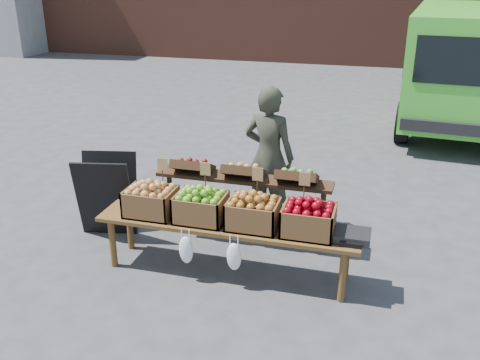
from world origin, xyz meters
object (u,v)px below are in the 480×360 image
(vendor, at_px, (269,156))
(delivery_van, at_px, (468,69))
(crate_red_apples, at_px, (253,214))
(weighing_scale, at_px, (352,236))
(display_bench, at_px, (227,248))
(crate_russet_pears, at_px, (201,208))
(back_table, at_px, (244,200))
(chalkboard_sign, at_px, (107,195))
(crate_green_apples, at_px, (308,221))
(crate_golden_apples, at_px, (151,202))

(vendor, bearing_deg, delivery_van, -107.54)
(crate_red_apples, relative_size, weighing_scale, 1.47)
(delivery_van, height_order, display_bench, delivery_van)
(display_bench, height_order, weighing_scale, weighing_scale)
(crate_russet_pears, relative_size, weighing_scale, 1.47)
(back_table, height_order, crate_red_apples, back_table)
(chalkboard_sign, distance_m, back_table, 1.61)
(display_bench, relative_size, crate_red_apples, 5.40)
(crate_red_apples, relative_size, crate_green_apples, 1.00)
(chalkboard_sign, xyz_separation_m, display_bench, (1.62, -0.49, -0.21))
(back_table, xyz_separation_m, crate_green_apples, (0.85, -0.72, 0.19))
(back_table, height_order, crate_green_apples, back_table)
(chalkboard_sign, xyz_separation_m, crate_green_apples, (2.44, -0.49, 0.22))
(delivery_van, xyz_separation_m, chalkboard_sign, (-4.50, -6.10, -0.64))
(delivery_van, bearing_deg, crate_green_apples, -102.43)
(vendor, relative_size, crate_green_apples, 3.44)
(crate_russet_pears, xyz_separation_m, crate_red_apples, (0.55, 0.00, 0.00))
(display_bench, xyz_separation_m, crate_red_apples, (0.27, 0.00, 0.42))
(crate_russet_pears, distance_m, crate_green_apples, 1.10)
(vendor, bearing_deg, weighing_scale, 140.45)
(crate_russet_pears, distance_m, crate_red_apples, 0.55)
(chalkboard_sign, height_order, crate_green_apples, chalkboard_sign)
(crate_russet_pears, relative_size, crate_green_apples, 1.00)
(delivery_van, bearing_deg, display_bench, -108.72)
(vendor, distance_m, crate_russet_pears, 1.37)
(chalkboard_sign, bearing_deg, crate_green_apples, -23.26)
(crate_golden_apples, bearing_deg, crate_red_apples, 0.00)
(display_bench, bearing_deg, crate_golden_apples, 180.00)
(vendor, height_order, weighing_scale, vendor)
(crate_russet_pears, bearing_deg, vendor, 72.42)
(weighing_scale, bearing_deg, vendor, 130.52)
(display_bench, distance_m, crate_golden_apples, 0.93)
(delivery_van, distance_m, crate_golden_apples, 7.57)
(back_table, xyz_separation_m, crate_russet_pears, (-0.25, -0.72, 0.19))
(vendor, xyz_separation_m, crate_russet_pears, (-0.41, -1.30, -0.15))
(back_table, distance_m, weighing_scale, 1.46)
(chalkboard_sign, bearing_deg, crate_golden_apples, -43.52)
(vendor, xyz_separation_m, chalkboard_sign, (-1.75, -0.82, -0.37))
(chalkboard_sign, xyz_separation_m, weighing_scale, (2.87, -0.49, 0.12))
(chalkboard_sign, bearing_deg, crate_russet_pears, -31.90)
(crate_golden_apples, height_order, crate_green_apples, same)
(display_bench, bearing_deg, weighing_scale, 0.00)
(display_bench, bearing_deg, crate_russet_pears, 180.00)
(back_table, relative_size, crate_golden_apples, 4.20)
(display_bench, bearing_deg, crate_red_apples, 0.00)
(delivery_van, bearing_deg, weighing_scale, -99.01)
(display_bench, xyz_separation_m, crate_green_apples, (0.82, 0.00, 0.42))
(crate_russet_pears, height_order, weighing_scale, crate_russet_pears)
(chalkboard_sign, height_order, crate_golden_apples, chalkboard_sign)
(delivery_van, height_order, crate_green_apples, delivery_van)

